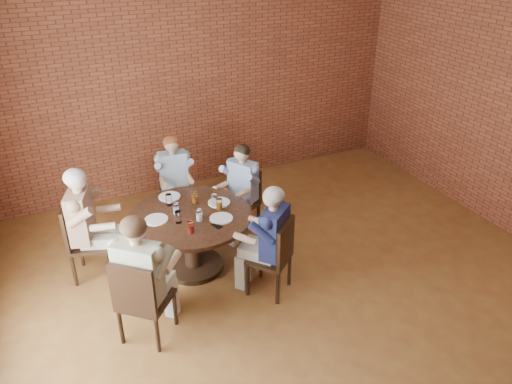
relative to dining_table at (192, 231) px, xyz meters
name	(u,v)px	position (x,y,z in m)	size (l,w,h in m)	color
floor	(309,317)	(0.82, -1.33, -0.53)	(7.00, 7.00, 0.00)	olive
wall_back	(193,76)	(0.82, 2.17, 1.17)	(7.00, 7.00, 0.00)	brown
dining_table	(192,231)	(0.00, 0.00, 0.00)	(1.40, 1.40, 0.75)	black
chair_a	(244,198)	(0.89, 0.51, -0.04)	(0.53, 0.53, 0.89)	black
diner_a	(241,191)	(0.82, 0.47, 0.10)	(0.48, 0.59, 1.25)	#385C94
chair_b	(175,188)	(0.15, 1.18, -0.04)	(0.43, 0.43, 0.89)	black
diner_b	(175,181)	(0.14, 1.10, 0.10)	(0.48, 0.59, 1.25)	#97ABC0
chair_c	(82,238)	(-1.17, 0.40, -0.01)	(0.56, 0.56, 0.96)	black
diner_c	(88,225)	(-1.08, 0.37, 0.16)	(0.55, 0.68, 1.37)	brown
chair_d	(140,299)	(-0.82, -0.92, -0.01)	(0.64, 0.64, 0.97)	black
diner_d	(143,278)	(-0.75, -0.85, 0.17)	(0.56, 0.69, 1.39)	#C6B39B
chair_e	(276,255)	(0.69, -0.80, -0.03)	(0.58, 0.58, 0.92)	black
diner_e	(269,241)	(0.63, -0.74, 0.12)	(0.51, 0.63, 1.31)	#1A2049
plate_a	(219,203)	(0.39, 0.10, 0.23)	(0.26, 0.26, 0.01)	white
plate_b	(169,197)	(-0.10, 0.49, 0.23)	(0.26, 0.26, 0.01)	white
plate_c	(156,219)	(-0.38, 0.04, 0.23)	(0.26, 0.26, 0.01)	white
plate_d	(221,218)	(0.28, -0.24, 0.23)	(0.26, 0.26, 0.01)	white
glass_a	(215,200)	(0.33, 0.07, 0.29)	(0.07, 0.07, 0.14)	white
glass_b	(195,198)	(0.13, 0.23, 0.29)	(0.07, 0.07, 0.14)	white
glass_c	(169,200)	(-0.16, 0.30, 0.29)	(0.07, 0.07, 0.14)	white
glass_d	(176,209)	(-0.14, 0.07, 0.29)	(0.07, 0.07, 0.14)	white
glass_e	(178,217)	(-0.17, -0.12, 0.29)	(0.07, 0.07, 0.14)	white
glass_f	(191,227)	(-0.11, -0.37, 0.29)	(0.07, 0.07, 0.14)	white
glass_g	(199,215)	(0.05, -0.17, 0.29)	(0.07, 0.07, 0.14)	white
glass_h	(219,204)	(0.33, -0.05, 0.29)	(0.07, 0.07, 0.14)	white
smartphone	(217,226)	(0.18, -0.36, 0.23)	(0.07, 0.13, 0.01)	black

